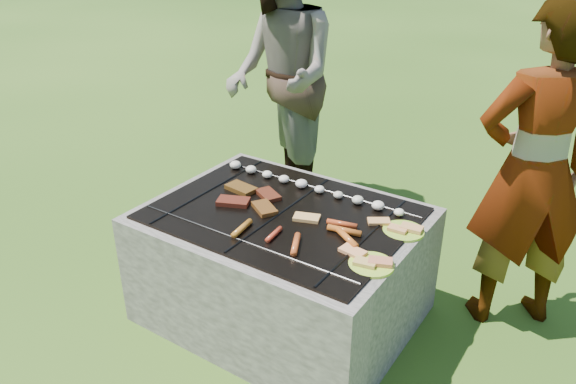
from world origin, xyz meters
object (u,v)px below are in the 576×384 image
at_px(plate_far, 404,230).
at_px(cook, 534,172).
at_px(fire_pit, 283,269).
at_px(plate_near, 372,264).
at_px(bystander, 280,78).

bearing_deg(plate_far, cook, 48.89).
bearing_deg(fire_pit, plate_far, 16.55).
height_order(plate_near, cook, cook).
relative_size(plate_near, cook, 0.13).
xyz_separation_m(plate_far, cook, (0.42, 0.48, 0.22)).
bearing_deg(cook, bystander, -52.50).
bearing_deg(bystander, plate_far, 6.74).
distance_m(plate_far, bystander, 1.64).
bearing_deg(plate_near, plate_far, 89.90).
height_order(fire_pit, plate_near, plate_near).
bearing_deg(plate_near, fire_pit, 163.61).
relative_size(cook, bystander, 0.90).
relative_size(plate_far, cook, 0.12).
relative_size(fire_pit, plate_near, 5.92).
distance_m(plate_far, plate_near, 0.33).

